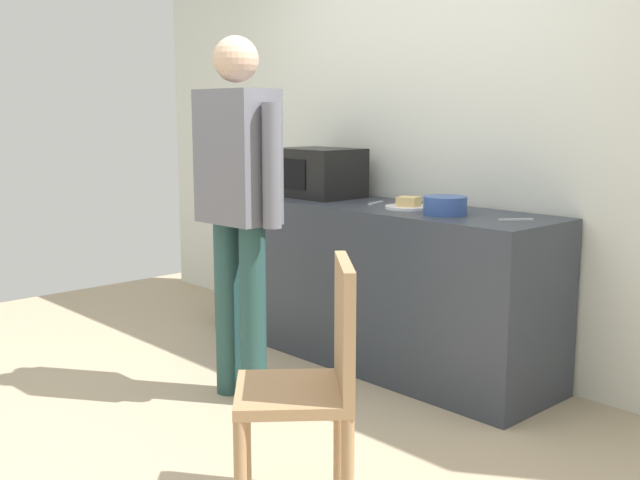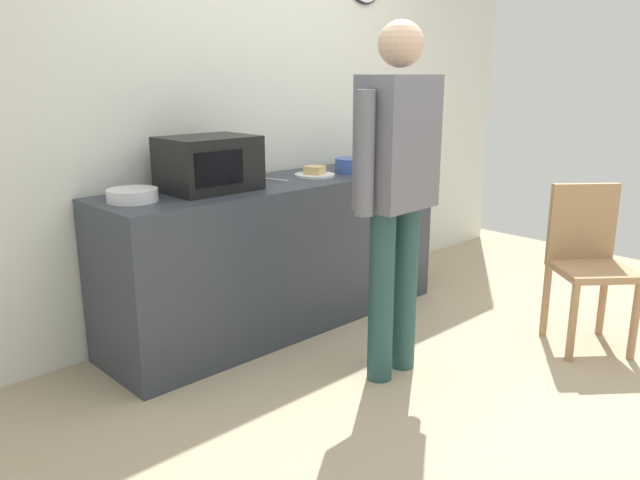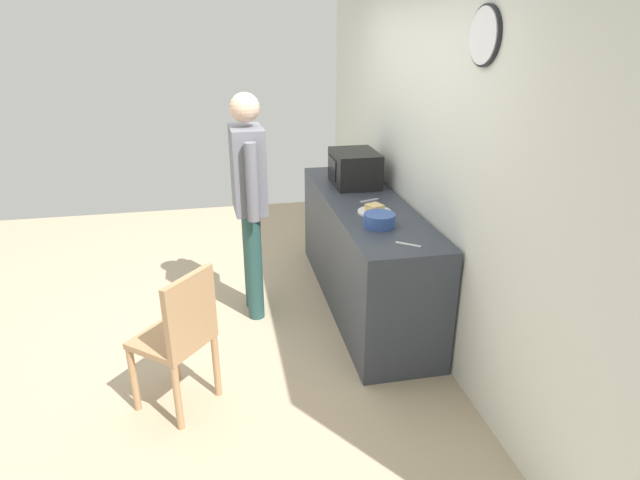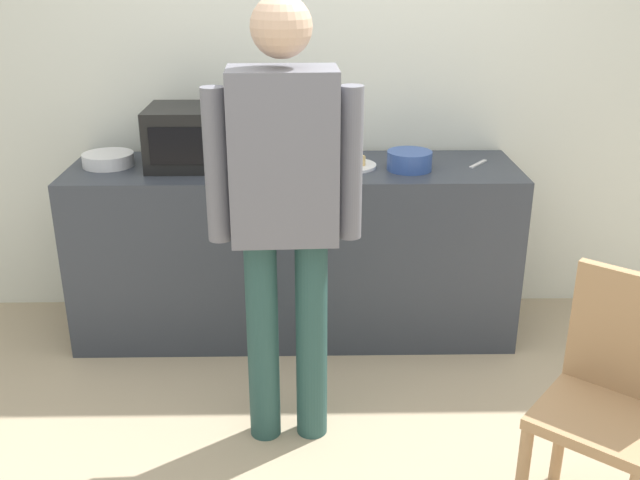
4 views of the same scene
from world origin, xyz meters
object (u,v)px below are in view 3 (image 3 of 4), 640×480
object	(u,v)px
fork_utensil	(408,244)
spoon_utensil	(369,200)
person_standing	(249,191)
sandwich_plate	(374,210)
salad_bowl	(342,168)
cereal_bowl	(379,220)
microwave	(355,168)
wooden_chair	(180,335)

from	to	relation	value
fork_utensil	spoon_utensil	bearing A→B (deg)	179.24
fork_utensil	person_standing	size ratio (longest dim) A/B	0.09
sandwich_plate	person_standing	size ratio (longest dim) A/B	0.14
salad_bowl	spoon_utensil	xyz separation A→B (m)	(0.95, -0.00, -0.03)
sandwich_plate	spoon_utensil	xyz separation A→B (m)	(-0.29, 0.04, -0.02)
cereal_bowl	fork_utensil	distance (m)	0.38
microwave	sandwich_plate	size ratio (longest dim) A/B	1.94
sandwich_plate	spoon_utensil	world-z (taller)	sandwich_plate
spoon_utensil	wooden_chair	bearing A→B (deg)	-53.52
spoon_utensil	fork_utensil	bearing A→B (deg)	-0.76
fork_utensil	person_standing	distance (m)	1.36
microwave	sandwich_plate	xyz separation A→B (m)	(0.77, -0.04, -0.13)
microwave	person_standing	xyz separation A→B (m)	(0.46, -0.96, -0.01)
sandwich_plate	wooden_chair	bearing A→B (deg)	-60.57
salad_bowl	microwave	bearing A→B (deg)	-0.44
sandwich_plate	cereal_bowl	size ratio (longest dim) A/B	1.15
sandwich_plate	cereal_bowl	bearing A→B (deg)	-10.12
microwave	cereal_bowl	world-z (taller)	microwave
salad_bowl	wooden_chair	bearing A→B (deg)	-36.03
cereal_bowl	fork_utensil	bearing A→B (deg)	12.87
cereal_bowl	fork_utensil	size ratio (longest dim) A/B	1.32
microwave	sandwich_plate	world-z (taller)	microwave
sandwich_plate	salad_bowl	xyz separation A→B (m)	(-1.23, 0.05, 0.01)
microwave	sandwich_plate	bearing A→B (deg)	-3.17
spoon_utensil	sandwich_plate	bearing A→B (deg)	-8.91
fork_utensil	person_standing	bearing A→B (deg)	-135.25
cereal_bowl	wooden_chair	size ratio (longest dim) A/B	0.24
microwave	wooden_chair	distance (m)	2.24
sandwich_plate	wooden_chair	size ratio (longest dim) A/B	0.27
cereal_bowl	spoon_utensil	distance (m)	0.58
spoon_utensil	wooden_chair	distance (m)	1.89
salad_bowl	fork_utensil	bearing A→B (deg)	-0.42
wooden_chair	fork_utensil	bearing A→B (deg)	96.14
microwave	cereal_bowl	distance (m)	1.07
salad_bowl	wooden_chair	world-z (taller)	salad_bowl
spoon_utensil	person_standing	xyz separation A→B (m)	(-0.02, -0.97, 0.13)
microwave	salad_bowl	world-z (taller)	microwave
salad_bowl	sandwich_plate	bearing A→B (deg)	-2.14
fork_utensil	spoon_utensil	distance (m)	0.94
salad_bowl	wooden_chair	size ratio (longest dim) A/B	0.27
microwave	spoon_utensil	world-z (taller)	microwave
microwave	person_standing	world-z (taller)	person_standing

